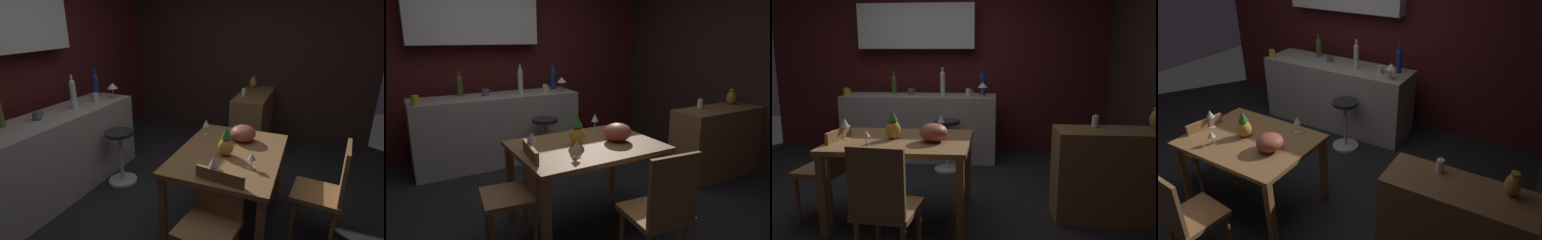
% 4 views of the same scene
% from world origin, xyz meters
% --- Properties ---
extents(ground_plane, '(9.00, 9.00, 0.00)m').
position_xyz_m(ground_plane, '(0.00, 0.00, 0.00)').
color(ground_plane, black).
extents(wall_kitchen_back, '(5.20, 0.33, 2.60)m').
position_xyz_m(wall_kitchen_back, '(-0.06, 2.08, 1.41)').
color(wall_kitchen_back, '#4C1919').
rests_on(wall_kitchen_back, ground_plane).
extents(dining_table, '(1.21, 0.88, 0.74)m').
position_xyz_m(dining_table, '(0.04, -0.40, 0.65)').
color(dining_table, olive).
rests_on(dining_table, ground_plane).
extents(kitchen_counter, '(2.10, 0.60, 0.90)m').
position_xyz_m(kitchen_counter, '(-0.18, 1.49, 0.45)').
color(kitchen_counter, '#B2ADA3').
rests_on(kitchen_counter, ground_plane).
extents(sideboard_cabinet, '(1.10, 0.44, 0.82)m').
position_xyz_m(sideboard_cabinet, '(1.95, -0.23, 0.41)').
color(sideboard_cabinet, olive).
rests_on(sideboard_cabinet, ground_plane).
extents(chair_near_window, '(0.45, 0.45, 0.84)m').
position_xyz_m(chair_near_window, '(-0.61, -0.46, 0.48)').
color(chair_near_window, olive).
rests_on(chair_near_window, ground_plane).
extents(chair_by_doorway, '(0.44, 0.44, 0.92)m').
position_xyz_m(chair_by_doorway, '(0.13, -1.23, 0.50)').
color(chair_by_doorway, olive).
rests_on(chair_by_doorway, ground_plane).
extents(bar_stool, '(0.34, 0.34, 0.65)m').
position_xyz_m(bar_stool, '(0.27, 0.97, 0.34)').
color(bar_stool, '#262323').
rests_on(bar_stool, ground_plane).
extents(wine_glass_left, '(0.07, 0.07, 0.13)m').
position_xyz_m(wine_glass_left, '(-0.19, -0.64, 0.84)').
color(wine_glass_left, silver).
rests_on(wine_glass_left, dining_table).
extents(wine_glass_right, '(0.07, 0.07, 0.16)m').
position_xyz_m(wine_glass_right, '(0.34, -0.06, 0.86)').
color(wine_glass_right, silver).
rests_on(wine_glass_right, dining_table).
extents(wine_glass_center, '(0.07, 0.07, 0.18)m').
position_xyz_m(wine_glass_center, '(-0.46, -0.42, 0.88)').
color(wine_glass_center, silver).
rests_on(wine_glass_center, dining_table).
extents(pineapple_centerpiece, '(0.13, 0.13, 0.26)m').
position_xyz_m(pineapple_centerpiece, '(-0.04, -0.38, 0.85)').
color(pineapple_centerpiece, gold).
rests_on(pineapple_centerpiece, dining_table).
extents(fruit_bowl, '(0.24, 0.24, 0.16)m').
position_xyz_m(fruit_bowl, '(0.34, -0.45, 0.82)').
color(fruit_bowl, '#9E4C38').
rests_on(fruit_bowl, dining_table).
extents(wine_bottle_cobalt, '(0.08, 0.08, 0.37)m').
position_xyz_m(wine_bottle_cobalt, '(0.68, 1.59, 1.07)').
color(wine_bottle_cobalt, navy).
rests_on(wine_bottle_cobalt, kitchen_counter).
extents(wine_bottle_olive, '(0.07, 0.07, 0.32)m').
position_xyz_m(wine_bottle_olive, '(-0.59, 1.66, 1.04)').
color(wine_bottle_olive, '#475623').
rests_on(wine_bottle_olive, kitchen_counter).
extents(wine_bottle_clear, '(0.07, 0.07, 0.38)m').
position_xyz_m(wine_bottle_clear, '(0.14, 1.45, 1.08)').
color(wine_bottle_clear, silver).
rests_on(wine_bottle_clear, kitchen_counter).
extents(cup_slate, '(0.12, 0.09, 0.09)m').
position_xyz_m(cup_slate, '(-0.31, 1.51, 0.94)').
color(cup_slate, '#515660').
rests_on(cup_slate, kitchen_counter).
extents(cup_cream, '(0.11, 0.07, 0.10)m').
position_xyz_m(cup_cream, '(0.49, 1.45, 0.95)').
color(cup_cream, beige).
rests_on(cup_cream, kitchen_counter).
extents(cup_mustard, '(0.12, 0.08, 0.11)m').
position_xyz_m(cup_mustard, '(-1.14, 1.27, 0.96)').
color(cup_mustard, gold).
rests_on(cup_mustard, kitchen_counter).
extents(counter_lamp, '(0.13, 0.13, 0.20)m').
position_xyz_m(counter_lamp, '(0.69, 1.33, 1.05)').
color(counter_lamp, '#A58447').
rests_on(counter_lamp, kitchen_counter).
extents(pillar_candle_tall, '(0.06, 0.06, 0.13)m').
position_xyz_m(pillar_candle_tall, '(1.77, -0.11, 0.87)').
color(pillar_candle_tall, white).
rests_on(pillar_candle_tall, sideboard_cabinet).
extents(vase_brass, '(0.11, 0.11, 0.19)m').
position_xyz_m(vase_brass, '(2.29, -0.14, 0.91)').
color(vase_brass, '#B78C38').
rests_on(vase_brass, sideboard_cabinet).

